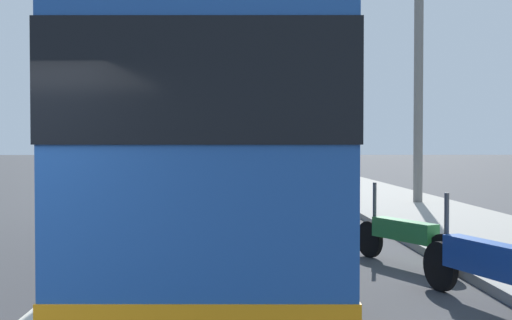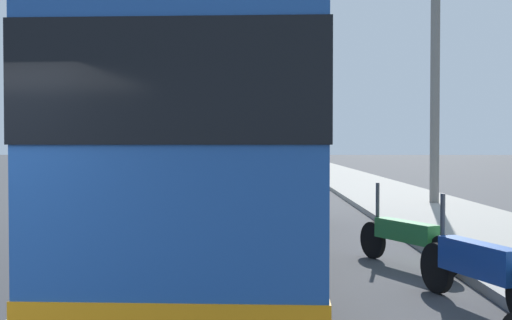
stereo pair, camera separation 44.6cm
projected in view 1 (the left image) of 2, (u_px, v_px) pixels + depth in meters
sidewalk_curb at (467, 229)px, 13.62m from camera, size 110.00×3.60×0.14m
lane_divider_line at (128, 234)px, 13.37m from camera, size 110.00×0.16×0.01m
coach_bus at (230, 145)px, 10.65m from camera, size 11.97×2.89×3.25m
motorcycle_by_tree at (484, 265)px, 7.37m from camera, size 2.19×0.78×1.27m
motorcycle_far_end at (404, 236)px, 9.83m from camera, size 2.09×1.08×1.25m
car_far_distant at (155, 168)px, 32.28m from camera, size 4.45×2.11×1.41m
car_oncoming at (238, 159)px, 51.46m from camera, size 4.38×1.91×1.54m
car_ahead_same_lane at (246, 164)px, 37.84m from camera, size 4.25×1.91×1.51m
car_side_street at (176, 161)px, 44.70m from camera, size 4.47×2.17×1.54m
utility_pole at (418, 90)px, 19.12m from camera, size 0.27×0.27×7.01m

